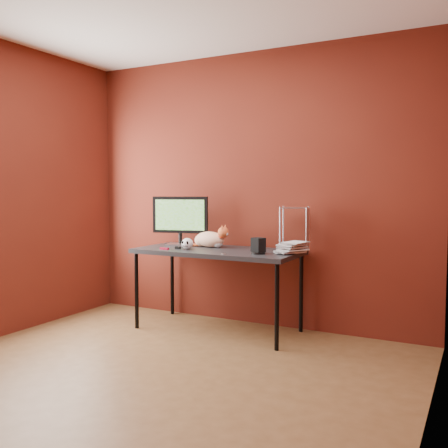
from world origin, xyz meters
The scene contains 11 objects.
room centered at (0.00, 0.00, 1.45)m, with size 3.52×3.52×2.61m.
desk centered at (-0.15, 1.37, 0.70)m, with size 1.50×0.70×0.75m.
monitor centered at (-0.62, 1.47, 1.02)m, with size 0.54×0.24×0.48m.
cat centered at (-0.30, 1.49, 0.83)m, with size 0.47×0.21×0.22m.
skull_mug centered at (-0.39, 1.23, 0.80)m, with size 0.11×0.11×0.10m.
speaker centered at (0.31, 1.25, 0.81)m, with size 0.13×0.12×0.14m.
book_stack centered at (0.48, 1.45, 1.32)m, with size 0.27×0.28×1.14m.
wire_rack centered at (0.52, 1.56, 0.95)m, with size 0.26×0.23×0.40m.
pocket_knife centered at (-0.58, 1.13, 0.76)m, with size 0.09×0.02×0.02m, color #A40C27.
black_gadget centered at (-0.49, 1.22, 0.76)m, with size 0.05×0.03×0.02m, color black.
washer centered at (0.05, 1.10, 0.75)m, with size 0.04×0.04×0.00m, color #AFAFB4.
Camera 1 is at (2.00, -2.63, 1.30)m, focal length 40.00 mm.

